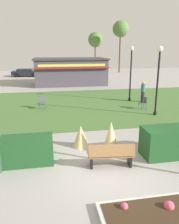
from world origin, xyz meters
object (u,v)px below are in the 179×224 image
(cafe_chair_east, at_px, (144,102))
(tree_right_bg, at_px, (95,40))
(food_kiosk, at_px, (70,71))
(tree_left_bg, at_px, (121,29))
(park_bench, at_px, (111,155))
(parked_car_west_slot, at_px, (26,72))
(lamppost_far, at_px, (131,67))
(person_standing, at_px, (143,92))
(lamppost_mid, at_px, (158,73))
(cafe_chair_west, at_px, (42,102))

(cafe_chair_east, relative_size, tree_right_bg, 0.12)
(food_kiosk, bearing_deg, tree_left_bg, 50.50)
(park_bench, relative_size, parked_car_west_slot, 0.40)
(lamppost_far, height_order, person_standing, lamppost_far)
(lamppost_far, xyz_separation_m, parked_car_west_slot, (-9.97, 18.94, -2.12))
(lamppost_mid, xyz_separation_m, lamppost_far, (-0.19, 4.35, 0.00))
(cafe_chair_east, bearing_deg, tree_left_bg, 76.20)
(lamppost_mid, xyz_separation_m, person_standing, (0.69, 3.68, -1.91))
(park_bench, xyz_separation_m, person_standing, (5.45, 9.78, 0.38))
(lamppost_far, distance_m, cafe_chair_east, 3.60)
(lamppost_far, height_order, parked_car_west_slot, lamppost_far)
(person_standing, bearing_deg, cafe_chair_east, -138.23)
(food_kiosk, bearing_deg, person_standing, -65.40)
(food_kiosk, relative_size, tree_right_bg, 1.19)
(tree_left_bg, bearing_deg, person_standing, -103.08)
(park_bench, height_order, cafe_chair_east, park_bench)
(lamppost_mid, distance_m, food_kiosk, 14.89)
(food_kiosk, relative_size, cafe_chair_west, 9.66)
(lamppost_far, relative_size, food_kiosk, 0.51)
(parked_car_west_slot, distance_m, tree_left_bg, 17.81)
(lamppost_mid, distance_m, person_standing, 4.20)
(parked_car_west_slot, height_order, tree_right_bg, tree_right_bg)
(cafe_chair_west, height_order, tree_right_bg, tree_right_bg)
(cafe_chair_east, bearing_deg, cafe_chair_west, 168.43)
(park_bench, relative_size, food_kiosk, 0.20)
(food_kiosk, height_order, tree_left_bg, tree_left_bg)
(food_kiosk, bearing_deg, tree_right_bg, 68.40)
(lamppost_mid, distance_m, lamppost_far, 4.35)
(cafe_chair_west, height_order, person_standing, person_standing)
(park_bench, height_order, tree_left_bg, tree_left_bg)
(lamppost_mid, xyz_separation_m, parked_car_west_slot, (-10.16, 23.29, -2.12))
(park_bench, xyz_separation_m, tree_right_bg, (7.23, 37.07, 5.27))
(parked_car_west_slot, distance_m, tree_right_bg, 15.64)
(cafe_chair_west, relative_size, parked_car_west_slot, 0.20)
(park_bench, relative_size, person_standing, 1.03)
(tree_left_bg, bearing_deg, cafe_chair_west, -119.65)
(person_standing, relative_size, tree_right_bg, 0.23)
(person_standing, bearing_deg, lamppost_far, 115.82)
(person_standing, distance_m, tree_right_bg, 27.79)
(cafe_chair_east, height_order, parked_car_west_slot, parked_car_west_slot)
(park_bench, height_order, lamppost_far, lamppost_far)
(lamppost_mid, bearing_deg, cafe_chair_west, 157.85)
(park_bench, distance_m, food_kiosk, 20.38)
(lamppost_far, bearing_deg, lamppost_mid, -87.45)
(lamppost_mid, relative_size, tree_left_bg, 0.50)
(park_bench, xyz_separation_m, tree_left_bg, (10.76, 32.67, 6.89))
(parked_car_west_slot, bearing_deg, lamppost_far, -62.25)
(lamppost_far, distance_m, tree_left_bg, 23.53)
(park_bench, height_order, parked_car_west_slot, parked_car_west_slot)
(food_kiosk, xyz_separation_m, cafe_chair_east, (4.01, -12.72, -1.04))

